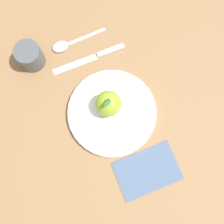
# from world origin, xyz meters

# --- Properties ---
(ground_plane) EXTENTS (2.40, 2.40, 0.00)m
(ground_plane) POSITION_xyz_m (0.00, 0.00, 0.00)
(ground_plane) COLOR olive
(dinner_plate) EXTENTS (0.24, 0.24, 0.02)m
(dinner_plate) POSITION_xyz_m (0.03, 0.03, 0.01)
(dinner_plate) COLOR white
(dinner_plate) RESTS_ON ground_plane
(apple) EXTENTS (0.07, 0.07, 0.09)m
(apple) POSITION_xyz_m (0.01, 0.01, 0.05)
(apple) COLOR #8CB22D
(apple) RESTS_ON dinner_plate
(cup) EXTENTS (0.07, 0.07, 0.07)m
(cup) POSITION_xyz_m (-0.08, -0.23, 0.04)
(cup) COLOR #4C5156
(cup) RESTS_ON ground_plane
(knife) EXTENTS (0.13, 0.19, 0.01)m
(knife) POSITION_xyz_m (-0.13, -0.06, 0.00)
(knife) COLOR silver
(knife) RESTS_ON ground_plane
(spoon) EXTENTS (0.12, 0.15, 0.01)m
(spoon) POSITION_xyz_m (-0.14, -0.15, 0.01)
(spoon) COLOR silver
(spoon) RESTS_ON ground_plane
(linen_napkin) EXTENTS (0.18, 0.20, 0.00)m
(linen_napkin) POSITION_xyz_m (0.16, 0.15, 0.00)
(linen_napkin) COLOR slate
(linen_napkin) RESTS_ON ground_plane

